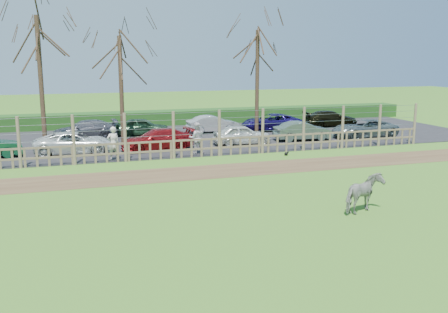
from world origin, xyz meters
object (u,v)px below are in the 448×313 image
object	(u,v)px
tree_right	(257,57)
zebra	(364,194)
car_4	(242,135)
car_13	(331,119)
car_9	(85,130)
car_2	(75,143)
car_5	(303,131)
car_3	(157,139)
tree_left	(39,50)
tree_mid	(120,64)
car_12	(271,122)
car_10	(142,127)
visitor_b	(196,138)
crow	(286,154)
car_6	(364,129)
visitor_a	(113,143)
car_11	(213,124)

from	to	relation	value
tree_right	zebra	world-z (taller)	tree_right
car_4	car_13	xyz separation A→B (m)	(9.16, 5.49, 0.00)
tree_right	zebra	size ratio (longest dim) A/B	4.63
car_13	car_9	bearing A→B (deg)	98.03
car_2	car_5	world-z (taller)	same
car_2	car_3	world-z (taller)	same
tree_left	zebra	distance (m)	19.56
tree_mid	car_12	bearing A→B (deg)	12.05
zebra	car_10	world-z (taller)	zebra
visitor_b	crow	bearing A→B (deg)	164.62
car_12	car_5	bearing A→B (deg)	6.61
car_6	crow	bearing A→B (deg)	-61.77
tree_right	car_5	bearing A→B (deg)	-55.11
tree_left	tree_mid	bearing A→B (deg)	12.53
zebra	car_2	size ratio (longest dim) A/B	0.37
car_5	visitor_a	bearing A→B (deg)	107.36
crow	car_5	xyz separation A→B (m)	(3.03, 4.11, 0.54)
tree_right	car_4	world-z (taller)	tree_right
crow	zebra	bearing A→B (deg)	-99.89
car_2	car_10	bearing A→B (deg)	-35.07
zebra	car_3	world-z (taller)	zebra
tree_left	crow	world-z (taller)	tree_left
car_10	visitor_b	bearing A→B (deg)	-158.01
tree_left	car_2	xyz separation A→B (m)	(1.59, -1.69, -4.98)
zebra	car_5	xyz separation A→B (m)	(4.78, 14.20, -0.03)
tree_left	visitor_a	world-z (taller)	tree_left
tree_mid	car_11	bearing A→B (deg)	21.67
visitor_a	car_9	distance (m)	7.57
tree_left	visitor_b	size ratio (longest dim) A/B	4.57
zebra	car_4	xyz separation A→B (m)	(0.59, 13.95, -0.03)
car_2	car_6	size ratio (longest dim) A/B	1.00
car_12	tree_right	bearing A→B (deg)	-40.92
tree_left	car_12	world-z (taller)	tree_left
tree_left	crow	size ratio (longest dim) A/B	31.40
car_13	car_5	bearing A→B (deg)	143.38
tree_right	car_9	world-z (taller)	tree_right
car_5	car_13	xyz separation A→B (m)	(4.97, 5.23, 0.00)
car_3	car_2	bearing A→B (deg)	-98.80
car_11	car_12	world-z (taller)	same
car_5	car_10	world-z (taller)	same
car_11	tree_left	bearing A→B (deg)	106.88
zebra	car_5	distance (m)	14.98
car_5	car_9	xyz separation A→B (m)	(-13.17, 4.88, 0.00)
tree_left	crow	distance (m)	14.72
car_3	car_12	distance (m)	10.60
visitor_b	car_5	bearing A→B (deg)	-156.79
crow	car_10	distance (m)	11.21
crow	tree_left	bearing A→B (deg)	156.23
tree_left	visitor_b	bearing A→B (deg)	-24.95
car_4	car_5	size ratio (longest dim) A/B	0.97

